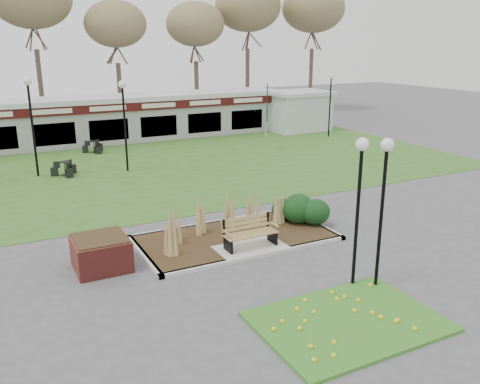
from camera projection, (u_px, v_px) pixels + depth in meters
name	position (u px, v px, depth m)	size (l,w,h in m)	color
ground	(253.00, 252.00, 15.68)	(100.00, 100.00, 0.00)	#515154
lawn	(141.00, 168.00, 25.91)	(34.00, 16.00, 0.02)	#365C1D
flower_bed	(348.00, 320.00, 11.74)	(4.20, 3.00, 0.16)	#24671D
planting_bed	(267.00, 221.00, 17.29)	(6.75, 3.40, 1.27)	black
park_bench	(249.00, 232.00, 15.73)	(1.70, 0.66, 0.93)	olive
brick_planter	(101.00, 253.00, 14.47)	(1.50, 1.50, 0.95)	maroon
food_pavilion	(103.00, 119.00, 32.27)	(24.60, 3.40, 2.90)	#98989A
service_hut	(298.00, 110.00, 36.51)	(4.40, 3.40, 2.83)	silver
tree_backdrop	(71.00, 11.00, 37.15)	(47.24, 5.24, 10.36)	#47382B
lamp_post_near_left	(384.00, 181.00, 12.65)	(0.33, 0.33, 4.01)	black
lamp_post_near_right	(360.00, 180.00, 12.72)	(0.33, 0.33, 4.00)	black
lamp_post_mid_left	(30.00, 105.00, 23.47)	(0.39, 0.39, 4.69)	black
lamp_post_mid_right	(124.00, 106.00, 24.51)	(0.37, 0.37, 4.46)	black
lamp_post_far_right	(331.00, 91.00, 33.68)	(0.35, 0.35, 4.19)	black
bistro_set_b	(94.00, 149.00, 29.54)	(1.25, 1.22, 0.68)	black
bistro_set_c	(65.00, 171.00, 24.49)	(1.25, 1.21, 0.68)	black
patio_umbrella	(267.00, 121.00, 29.75)	(2.53, 2.56, 2.80)	black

